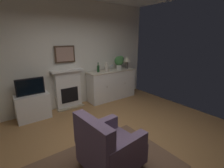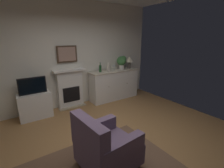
{
  "view_description": "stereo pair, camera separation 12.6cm",
  "coord_description": "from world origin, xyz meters",
  "px_view_note": "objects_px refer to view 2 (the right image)",
  "views": [
    {
      "loc": [
        -1.73,
        -2.05,
        1.94
      ],
      "look_at": [
        0.19,
        0.58,
        1.0
      ],
      "focal_mm": 25.91,
      "sensor_mm": 36.0,
      "label": 1
    },
    {
      "loc": [
        -1.62,
        -2.12,
        1.94
      ],
      "look_at": [
        0.19,
        0.58,
        1.0
      ],
      "focal_mm": 25.91,
      "sensor_mm": 36.0,
      "label": 2
    }
  ],
  "objects_px": {
    "fireplace_unit": "(70,88)",
    "potted_plant_small": "(122,61)",
    "sideboard_cabinet": "(114,85)",
    "framed_picture": "(67,54)",
    "wine_bottle": "(100,68)",
    "wine_glass_left": "(113,67)",
    "wine_glass_center": "(114,66)",
    "tv_set": "(32,86)",
    "armchair": "(105,147)",
    "table_lamp": "(129,60)",
    "tv_cabinet": "(35,105)",
    "vase_decorative": "(109,67)"
  },
  "relations": [
    {
      "from": "fireplace_unit",
      "to": "tv_cabinet",
      "type": "distance_m",
      "value": 1.02
    },
    {
      "from": "armchair",
      "to": "wine_glass_center",
      "type": "bearing_deg",
      "value": 52.7
    },
    {
      "from": "sideboard_cabinet",
      "to": "tv_set",
      "type": "relative_size",
      "value": 2.62
    },
    {
      "from": "wine_glass_center",
      "to": "tv_cabinet",
      "type": "height_order",
      "value": "wine_glass_center"
    },
    {
      "from": "table_lamp",
      "to": "wine_glass_left",
      "type": "xyz_separation_m",
      "value": [
        -0.69,
        -0.04,
        -0.16
      ]
    },
    {
      "from": "wine_bottle",
      "to": "tv_set",
      "type": "relative_size",
      "value": 0.47
    },
    {
      "from": "framed_picture",
      "to": "table_lamp",
      "type": "distance_m",
      "value": 2.04
    },
    {
      "from": "wine_glass_center",
      "to": "sideboard_cabinet",
      "type": "bearing_deg",
      "value": -136.97
    },
    {
      "from": "tv_set",
      "to": "armchair",
      "type": "distance_m",
      "value": 2.48
    },
    {
      "from": "table_lamp",
      "to": "tv_cabinet",
      "type": "xyz_separation_m",
      "value": [
        -2.98,
        0.02,
        -0.9
      ]
    },
    {
      "from": "framed_picture",
      "to": "sideboard_cabinet",
      "type": "relative_size",
      "value": 0.34
    },
    {
      "from": "fireplace_unit",
      "to": "wine_bottle",
      "type": "height_order",
      "value": "wine_bottle"
    },
    {
      "from": "wine_glass_center",
      "to": "potted_plant_small",
      "type": "bearing_deg",
      "value": 3.28
    },
    {
      "from": "fireplace_unit",
      "to": "armchair",
      "type": "height_order",
      "value": "fireplace_unit"
    },
    {
      "from": "framed_picture",
      "to": "tv_set",
      "type": "bearing_deg",
      "value": -166.69
    },
    {
      "from": "vase_decorative",
      "to": "potted_plant_small",
      "type": "distance_m",
      "value": 0.59
    },
    {
      "from": "fireplace_unit",
      "to": "vase_decorative",
      "type": "relative_size",
      "value": 3.91
    },
    {
      "from": "sideboard_cabinet",
      "to": "table_lamp",
      "type": "bearing_deg",
      "value": 0.0
    },
    {
      "from": "armchair",
      "to": "potted_plant_small",
      "type": "bearing_deg",
      "value": 48.66
    },
    {
      "from": "tv_cabinet",
      "to": "armchair",
      "type": "xyz_separation_m",
      "value": [
        0.57,
        -2.39,
        0.06
      ]
    },
    {
      "from": "table_lamp",
      "to": "potted_plant_small",
      "type": "height_order",
      "value": "potted_plant_small"
    },
    {
      "from": "wine_bottle",
      "to": "potted_plant_small",
      "type": "xyz_separation_m",
      "value": [
        0.81,
        0.0,
        0.15
      ]
    },
    {
      "from": "sideboard_cabinet",
      "to": "wine_glass_center",
      "type": "relative_size",
      "value": 9.85
    },
    {
      "from": "sideboard_cabinet",
      "to": "framed_picture",
      "type": "bearing_deg",
      "value": 170.96
    },
    {
      "from": "fireplace_unit",
      "to": "wine_glass_center",
      "type": "distance_m",
      "value": 1.52
    },
    {
      "from": "armchair",
      "to": "tv_cabinet",
      "type": "bearing_deg",
      "value": 103.49
    },
    {
      "from": "fireplace_unit",
      "to": "potted_plant_small",
      "type": "height_order",
      "value": "potted_plant_small"
    },
    {
      "from": "fireplace_unit",
      "to": "armchair",
      "type": "relative_size",
      "value": 1.2
    },
    {
      "from": "wine_glass_center",
      "to": "armchair",
      "type": "distance_m",
      "value": 3.09
    },
    {
      "from": "tv_cabinet",
      "to": "potted_plant_small",
      "type": "distance_m",
      "value": 2.84
    },
    {
      "from": "sideboard_cabinet",
      "to": "table_lamp",
      "type": "height_order",
      "value": "table_lamp"
    },
    {
      "from": "wine_bottle",
      "to": "wine_glass_left",
      "type": "height_order",
      "value": "wine_bottle"
    },
    {
      "from": "wine_glass_left",
      "to": "wine_glass_center",
      "type": "relative_size",
      "value": 1.0
    },
    {
      "from": "framed_picture",
      "to": "vase_decorative",
      "type": "bearing_deg",
      "value": -13.24
    },
    {
      "from": "wine_glass_left",
      "to": "potted_plant_small",
      "type": "bearing_deg",
      "value": 11.94
    },
    {
      "from": "fireplace_unit",
      "to": "tv_cabinet",
      "type": "relative_size",
      "value": 1.47
    },
    {
      "from": "table_lamp",
      "to": "tv_set",
      "type": "bearing_deg",
      "value": -179.84
    },
    {
      "from": "vase_decorative",
      "to": "wine_glass_center",
      "type": "bearing_deg",
      "value": 16.18
    },
    {
      "from": "tv_cabinet",
      "to": "armchair",
      "type": "relative_size",
      "value": 0.82
    },
    {
      "from": "framed_picture",
      "to": "vase_decorative",
      "type": "xyz_separation_m",
      "value": [
        1.16,
        -0.27,
        -0.43
      ]
    },
    {
      "from": "fireplace_unit",
      "to": "wine_glass_left",
      "type": "xyz_separation_m",
      "value": [
        1.32,
        -0.22,
        0.51
      ]
    },
    {
      "from": "framed_picture",
      "to": "sideboard_cabinet",
      "type": "height_order",
      "value": "framed_picture"
    },
    {
      "from": "potted_plant_small",
      "to": "vase_decorative",
      "type": "bearing_deg",
      "value": -170.47
    },
    {
      "from": "fireplace_unit",
      "to": "wine_bottle",
      "type": "xyz_separation_m",
      "value": [
        0.92,
        -0.13,
        0.5
      ]
    },
    {
      "from": "table_lamp",
      "to": "vase_decorative",
      "type": "relative_size",
      "value": 1.42
    },
    {
      "from": "tv_set",
      "to": "potted_plant_small",
      "type": "bearing_deg",
      "value": 1.13
    },
    {
      "from": "wine_glass_center",
      "to": "tv_set",
      "type": "height_order",
      "value": "wine_glass_center"
    },
    {
      "from": "wine_glass_left",
      "to": "vase_decorative",
      "type": "bearing_deg",
      "value": -176.77
    },
    {
      "from": "fireplace_unit",
      "to": "wine_bottle",
      "type": "distance_m",
      "value": 1.05
    },
    {
      "from": "tv_cabinet",
      "to": "sideboard_cabinet",
      "type": "bearing_deg",
      "value": -0.36
    }
  ]
}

